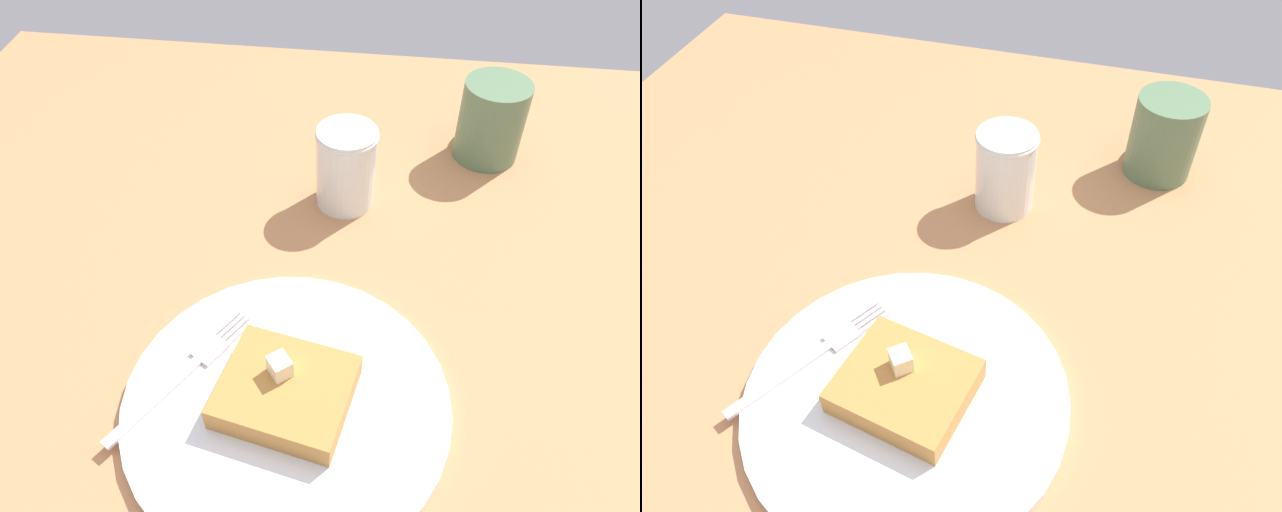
% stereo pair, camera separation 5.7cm
% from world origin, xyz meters
% --- Properties ---
extents(table_surface, '(1.24, 1.24, 0.02)m').
position_xyz_m(table_surface, '(0.00, 0.00, 0.01)').
color(table_surface, '#BA7C4E').
rests_on(table_surface, ground).
extents(plate, '(0.27, 0.27, 0.01)m').
position_xyz_m(plate, '(0.03, 0.10, 0.03)').
color(plate, white).
rests_on(plate, table_surface).
extents(toast_slice_center, '(0.11, 0.12, 0.02)m').
position_xyz_m(toast_slice_center, '(0.03, 0.10, 0.04)').
color(toast_slice_center, '#BC7E3B').
rests_on(toast_slice_center, plate).
extents(butter_pat_primary, '(0.02, 0.02, 0.02)m').
position_xyz_m(butter_pat_primary, '(0.04, 0.11, 0.07)').
color(butter_pat_primary, '#F9EDC3').
rests_on(butter_pat_primary, toast_slice_center).
extents(fork, '(0.15, 0.09, 0.00)m').
position_xyz_m(fork, '(0.05, 0.19, 0.03)').
color(fork, silver).
rests_on(fork, plate).
extents(syrup_jar, '(0.07, 0.07, 0.09)m').
position_xyz_m(syrup_jar, '(0.29, 0.08, 0.07)').
color(syrup_jar, '#3B1805').
rests_on(syrup_jar, table_surface).
extents(coffee_mug, '(0.11, 0.08, 0.10)m').
position_xyz_m(coffee_mug, '(0.40, -0.08, 0.07)').
color(coffee_mug, '#567653').
rests_on(coffee_mug, table_surface).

